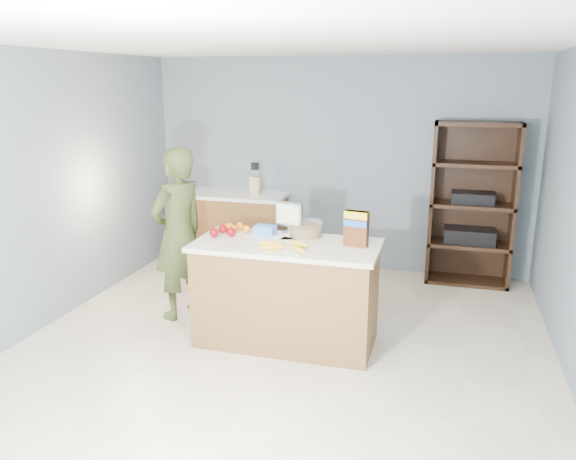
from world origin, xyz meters
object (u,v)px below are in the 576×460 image
(shelving_unit, at_px, (471,207))
(person, at_px, (178,234))
(counter_peninsula, at_px, (286,297))
(tv, at_px, (289,216))
(cereal_box, at_px, (356,226))

(shelving_unit, height_order, person, shelving_unit)
(shelving_unit, relative_size, person, 1.10)
(counter_peninsula, xyz_separation_m, shelving_unit, (1.55, 2.05, 0.45))
(shelving_unit, xyz_separation_m, tv, (-1.62, -1.74, 0.19))
(counter_peninsula, relative_size, person, 0.95)
(person, bearing_deg, shelving_unit, 146.50)
(counter_peninsula, height_order, cereal_box, cereal_box)
(shelving_unit, height_order, cereal_box, shelving_unit)
(counter_peninsula, distance_m, tv, 0.72)
(shelving_unit, bearing_deg, counter_peninsula, -127.11)
(counter_peninsula, bearing_deg, cereal_box, 6.17)
(counter_peninsula, relative_size, shelving_unit, 0.87)
(cereal_box, bearing_deg, person, 172.94)
(cereal_box, bearing_deg, tv, 158.85)
(counter_peninsula, height_order, tv, tv)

